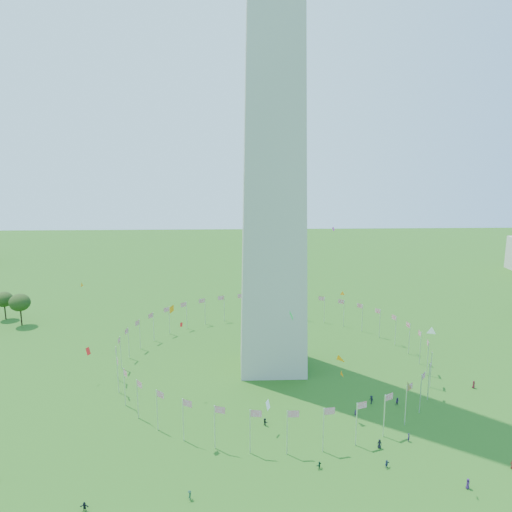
# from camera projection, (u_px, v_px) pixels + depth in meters

# --- Properties ---
(ground) EXTENTS (600.00, 600.00, 0.00)m
(ground) POSITION_uv_depth(u_px,v_px,m) (293.00, 489.00, 84.67)
(ground) COLOR #1E5012
(ground) RESTS_ON ground
(washington_monument) EXTENTS (16.80, 16.80, 169.00)m
(washington_monument) POSITION_uv_depth(u_px,v_px,m) (274.00, 29.00, 116.68)
(washington_monument) COLOR #B1AC9D
(washington_monument) RESTS_ON ground
(flag_ring) EXTENTS (80.24, 80.24, 9.00)m
(flag_ring) POSITION_uv_depth(u_px,v_px,m) (272.00, 350.00, 132.72)
(flag_ring) COLOR silver
(flag_ring) RESTS_ON ground
(crowd) EXTENTS (100.25, 73.25, 1.96)m
(crowd) POSITION_uv_depth(u_px,v_px,m) (330.00, 468.00, 88.79)
(crowd) COLOR #301B53
(crowd) RESTS_ON ground
(kites_aloft) EXTENTS (107.50, 83.87, 40.84)m
(kites_aloft) POSITION_uv_depth(u_px,v_px,m) (322.00, 339.00, 101.09)
(kites_aloft) COLOR orange
(kites_aloft) RESTS_ON ground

